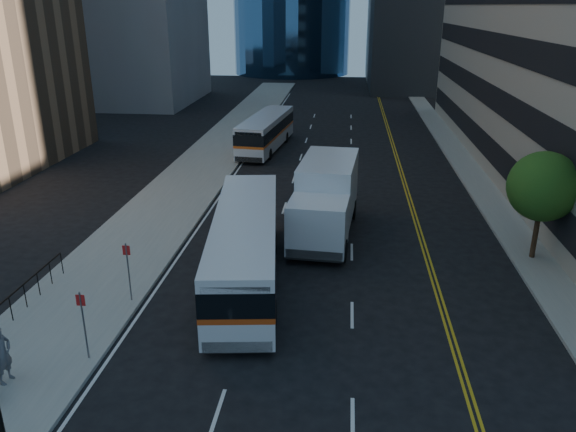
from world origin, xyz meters
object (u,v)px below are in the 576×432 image
Objects in this scene: bus_front at (246,246)px; box_truck at (326,199)px; bus_rear at (266,131)px; pedestrian at (2,355)px; street_tree at (543,187)px.

bus_front is 6.51m from box_truck.
pedestrian is at bearing -90.68° from bus_rear.
street_tree reaches higher than bus_front.
bus_front is 24.03m from bus_rear.
bus_front reaches higher than bus_rear.
street_tree is 10.26m from box_truck.
pedestrian is (-3.82, -31.81, -0.39)m from bus_rear.
street_tree is 2.59× the size of pedestrian.
street_tree is at bearing -46.32° from bus_rear.
street_tree is 13.72m from bus_front.
pedestrian is at bearing -120.33° from box_truck.
box_truck is 16.59m from pedestrian.
box_truck is at bearing -66.52° from bus_rear.
pedestrian is at bearing -135.65° from bus_front.
box_truck is at bearing -26.90° from pedestrian.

